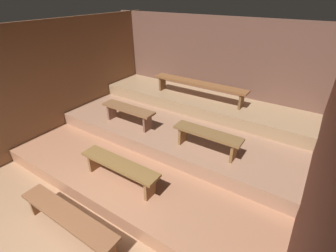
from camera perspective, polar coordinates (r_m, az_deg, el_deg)
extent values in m
cube|color=#A77C5A|center=(5.08, -3.46, -9.97)|extent=(6.02, 6.08, 0.08)
cube|color=brown|center=(6.53, 10.53, 12.35)|extent=(6.02, 0.06, 2.64)
cube|color=brown|center=(6.21, -24.15, 9.42)|extent=(0.06, 6.08, 2.64)
cube|color=brown|center=(3.63, 31.89, -6.34)|extent=(0.06, 6.08, 2.64)
cube|color=#AC7353|center=(5.36, 0.27, -5.16)|extent=(5.22, 4.09, 0.27)
cube|color=#A4775C|center=(5.72, 4.06, 0.36)|extent=(5.22, 2.71, 0.27)
cube|color=tan|center=(6.22, 7.66, 5.40)|extent=(5.22, 1.18, 0.27)
cube|color=brown|center=(3.95, -22.48, -18.65)|extent=(1.80, 0.31, 0.05)
cube|color=brown|center=(4.61, -27.91, -15.43)|extent=(0.05, 0.25, 0.35)
cube|color=brown|center=(3.66, -13.78, -26.67)|extent=(0.05, 0.25, 0.35)
cube|color=brown|center=(4.16, -11.33, -8.67)|extent=(1.50, 0.31, 0.05)
cube|color=brown|center=(4.67, -16.74, -7.77)|extent=(0.05, 0.25, 0.35)
cube|color=brown|center=(3.96, -4.22, -14.16)|extent=(0.05, 0.25, 0.35)
cube|color=brown|center=(5.35, -9.27, 4.02)|extent=(1.26, 0.31, 0.05)
cube|color=brown|center=(5.77, -12.92, 3.38)|extent=(0.05, 0.25, 0.35)
cube|color=brown|center=(5.14, -4.83, 0.73)|extent=(0.05, 0.25, 0.35)
cube|color=brown|center=(4.43, 9.19, -1.66)|extent=(1.26, 0.31, 0.05)
cube|color=brown|center=(4.72, 3.39, -1.99)|extent=(0.05, 0.25, 0.35)
cube|color=brown|center=(4.39, 15.04, -5.73)|extent=(0.05, 0.25, 0.35)
cube|color=brown|center=(6.00, 7.22, 9.79)|extent=(2.38, 0.31, 0.05)
cube|color=brown|center=(6.58, -1.32, 9.93)|extent=(0.05, 0.25, 0.35)
cube|color=brown|center=(5.72, 16.70, 5.63)|extent=(0.05, 0.25, 0.35)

